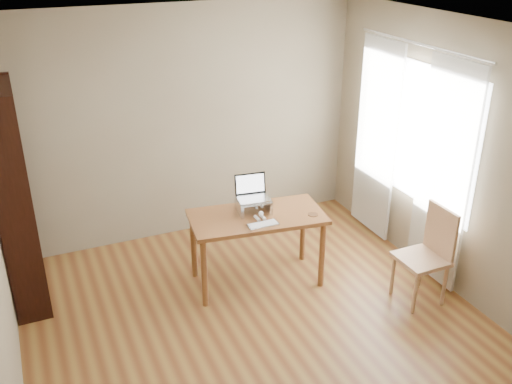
{
  "coord_description": "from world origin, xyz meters",
  "views": [
    {
      "loc": [
        -1.7,
        -3.58,
        3.27
      ],
      "look_at": [
        0.26,
        0.89,
        1.01
      ],
      "focal_mm": 40.0,
      "sensor_mm": 36.0,
      "label": 1
    }
  ],
  "objects_px": {
    "keyboard": "(263,225)",
    "chair": "(428,252)",
    "bookshelf": "(15,199)",
    "desk": "(257,225)",
    "cat": "(252,204)",
    "laptop": "(251,192)"
  },
  "relations": [
    {
      "from": "bookshelf",
      "to": "desk",
      "type": "height_order",
      "value": "bookshelf"
    },
    {
      "from": "desk",
      "to": "keyboard",
      "type": "bearing_deg",
      "value": -91.7
    },
    {
      "from": "bookshelf",
      "to": "cat",
      "type": "xyz_separation_m",
      "value": [
        2.11,
        -0.53,
        -0.23
      ]
    },
    {
      "from": "keyboard",
      "to": "cat",
      "type": "bearing_deg",
      "value": 85.11
    },
    {
      "from": "bookshelf",
      "to": "desk",
      "type": "relative_size",
      "value": 1.53
    },
    {
      "from": "desk",
      "to": "bookshelf",
      "type": "bearing_deg",
      "value": 170.53
    },
    {
      "from": "cat",
      "to": "keyboard",
      "type": "bearing_deg",
      "value": -94.64
    },
    {
      "from": "bookshelf",
      "to": "desk",
      "type": "xyz_separation_m",
      "value": [
        2.12,
        -0.64,
        -0.41
      ]
    },
    {
      "from": "bookshelf",
      "to": "keyboard",
      "type": "height_order",
      "value": "bookshelf"
    },
    {
      "from": "desk",
      "to": "keyboard",
      "type": "height_order",
      "value": "keyboard"
    },
    {
      "from": "cat",
      "to": "chair",
      "type": "xyz_separation_m",
      "value": [
        1.36,
        -1.03,
        -0.3
      ]
    },
    {
      "from": "keyboard",
      "to": "cat",
      "type": "height_order",
      "value": "cat"
    },
    {
      "from": "cat",
      "to": "bookshelf",
      "type": "bearing_deg",
      "value": 165.94
    },
    {
      "from": "bookshelf",
      "to": "chair",
      "type": "relative_size",
      "value": 2.21
    },
    {
      "from": "bookshelf",
      "to": "keyboard",
      "type": "distance_m",
      "value": 2.27
    },
    {
      "from": "keyboard",
      "to": "chair",
      "type": "height_order",
      "value": "chair"
    },
    {
      "from": "laptop",
      "to": "cat",
      "type": "bearing_deg",
      "value": -101.44
    },
    {
      "from": "chair",
      "to": "laptop",
      "type": "bearing_deg",
      "value": 142.12
    },
    {
      "from": "desk",
      "to": "laptop",
      "type": "xyz_separation_m",
      "value": [
        0.0,
        0.13,
        0.3
      ]
    },
    {
      "from": "laptop",
      "to": "chair",
      "type": "relative_size",
      "value": 0.35
    },
    {
      "from": "chair",
      "to": "cat",
      "type": "bearing_deg",
      "value": 142.92
    },
    {
      "from": "cat",
      "to": "chair",
      "type": "distance_m",
      "value": 1.73
    }
  ]
}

